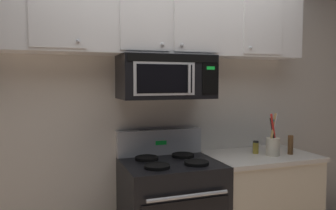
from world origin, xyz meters
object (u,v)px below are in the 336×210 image
at_px(over_range_microwave, 166,77).
at_px(pepper_mill, 290,145).
at_px(spice_jar, 256,147).
at_px(salt_shaker, 276,146).
at_px(utensil_crock_cream, 273,144).

relative_size(over_range_microwave, pepper_mill, 4.56).
bearing_deg(spice_jar, salt_shaker, 6.03).
distance_m(salt_shaker, spice_jar, 0.24).
distance_m(over_range_microwave, pepper_mill, 1.25).
height_order(pepper_mill, spice_jar, pepper_mill).
xyz_separation_m(utensil_crock_cream, salt_shaker, (0.14, 0.14, -0.05)).
height_order(over_range_microwave, spice_jar, over_range_microwave).
distance_m(over_range_microwave, utensil_crock_cream, 1.09).
bearing_deg(over_range_microwave, salt_shaker, -2.95).
bearing_deg(pepper_mill, spice_jar, 154.63).
relative_size(over_range_microwave, salt_shaker, 7.40).
relative_size(utensil_crock_cream, spice_jar, 3.25).
height_order(utensil_crock_cream, spice_jar, utensil_crock_cream).
distance_m(pepper_mill, spice_jar, 0.30).
distance_m(salt_shaker, pepper_mill, 0.16).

